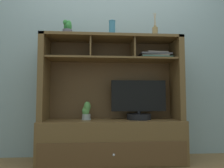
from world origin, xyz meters
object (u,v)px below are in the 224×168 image
at_px(diffuser_bottle, 155,33).
at_px(ceramic_vase, 112,29).
at_px(potted_orchid, 86,111).
at_px(media_console, 112,124).
at_px(potted_succulent, 68,29).
at_px(magazine_stack_left, 155,56).
at_px(tv_monitor, 139,104).

xyz_separation_m(diffuser_bottle, ceramic_vase, (-0.50, -0.02, 0.02)).
bearing_deg(potted_orchid, media_console, -1.79).
bearing_deg(potted_succulent, magazine_stack_left, 1.30).
height_order(media_console, ceramic_vase, ceramic_vase).
bearing_deg(magazine_stack_left, ceramic_vase, -174.73).
bearing_deg(magazine_stack_left, potted_succulent, -178.70).
bearing_deg(magazine_stack_left, potted_orchid, -178.92).
bearing_deg(tv_monitor, ceramic_vase, -175.25).
relative_size(potted_succulent, ceramic_vase, 1.01).
distance_m(media_console, potted_succulent, 1.17).
distance_m(potted_succulent, ceramic_vase, 0.50).
relative_size(media_console, tv_monitor, 2.50).
bearing_deg(ceramic_vase, tv_monitor, 4.75).
bearing_deg(media_console, tv_monitor, 0.47).
xyz_separation_m(media_console, diffuser_bottle, (0.50, 0.00, 1.04)).
height_order(magazine_stack_left, ceramic_vase, ceramic_vase).
relative_size(potted_orchid, diffuser_bottle, 0.67).
distance_m(potted_orchid, diffuser_bottle, 1.19).
distance_m(media_console, tv_monitor, 0.38).
xyz_separation_m(tv_monitor, diffuser_bottle, (0.20, -0.00, 0.82)).
bearing_deg(potted_orchid, tv_monitor, -0.62).
xyz_separation_m(diffuser_bottle, potted_succulent, (-1.00, -0.00, 0.01)).
relative_size(media_console, potted_succulent, 8.22).
distance_m(media_console, potted_orchid, 0.32).
height_order(tv_monitor, ceramic_vase, ceramic_vase).
bearing_deg(ceramic_vase, potted_orchid, 173.63).
relative_size(media_console, magazine_stack_left, 4.17).
bearing_deg(potted_succulent, potted_orchid, 2.08).
relative_size(media_console, potted_orchid, 7.77).
xyz_separation_m(magazine_stack_left, potted_succulent, (-1.00, -0.02, 0.29)).
distance_m(media_console, ceramic_vase, 1.07).
xyz_separation_m(potted_orchid, ceramic_vase, (0.28, -0.03, 0.92)).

